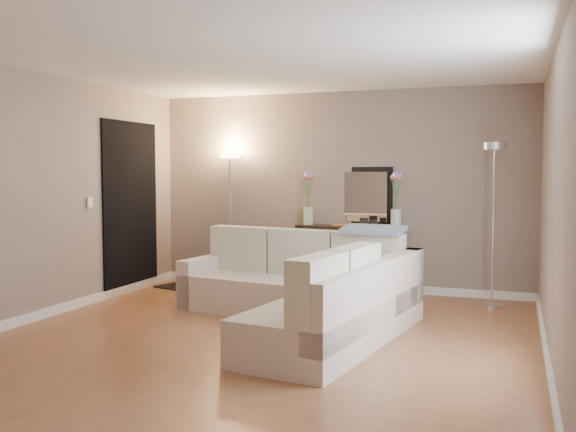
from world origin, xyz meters
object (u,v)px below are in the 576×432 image
(sectional_sofa, at_px, (308,292))
(floor_lamp_lit, at_px, (230,191))
(floor_lamp_unlit, at_px, (494,191))
(console_table, at_px, (344,254))

(sectional_sofa, relative_size, floor_lamp_lit, 1.56)
(sectional_sofa, height_order, floor_lamp_unlit, floor_lamp_unlit)
(floor_lamp_lit, bearing_deg, sectional_sofa, -47.40)
(floor_lamp_lit, bearing_deg, floor_lamp_unlit, -5.64)
(floor_lamp_lit, height_order, floor_lamp_unlit, floor_lamp_unlit)
(console_table, height_order, floor_lamp_unlit, floor_lamp_unlit)
(sectional_sofa, height_order, floor_lamp_lit, floor_lamp_lit)
(sectional_sofa, xyz_separation_m, floor_lamp_lit, (-1.72, 1.87, 0.95))
(floor_lamp_unlit, bearing_deg, floor_lamp_lit, 174.36)
(floor_lamp_lit, bearing_deg, console_table, 0.85)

